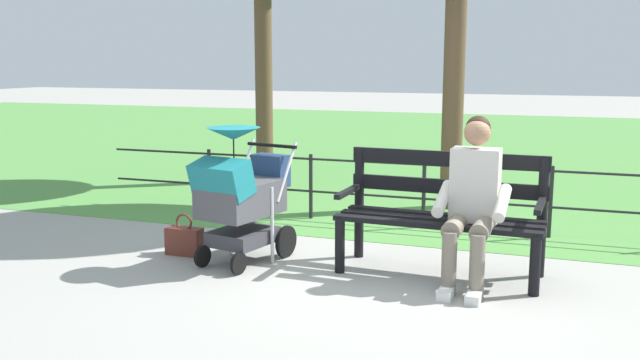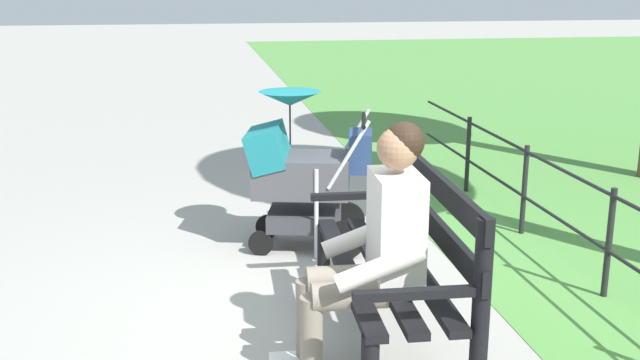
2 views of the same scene
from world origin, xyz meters
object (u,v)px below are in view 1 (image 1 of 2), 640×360
Objects in this scene: person_on_bench at (472,197)px; park_bench at (442,208)px; handbag at (184,240)px; stroller at (240,193)px.

park_bench is at bearing -40.57° from person_on_bench.
handbag is at bearing 6.57° from park_bench.
person_on_bench is 1.89m from stroller.
stroller is 0.74m from handbag.
park_bench is at bearing -173.43° from handbag.
handbag is at bearing -4.83° from stroller.
person_on_bench is at bearing -177.59° from stroller.
stroller is at bearing 2.41° from person_on_bench.
handbag is (2.20, 0.25, -0.40)m from park_bench.
stroller is at bearing 175.17° from handbag.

